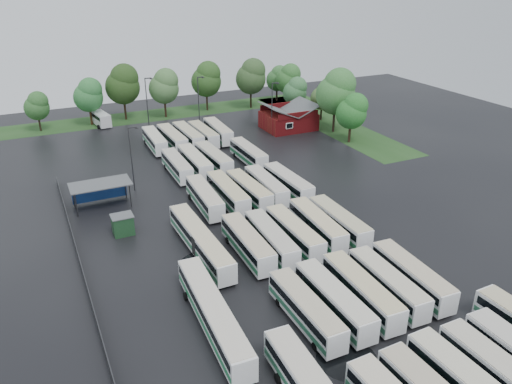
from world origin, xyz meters
name	(u,v)px	position (x,y,z in m)	size (l,w,h in m)	color
ground	(284,252)	(0.00, 0.00, 0.00)	(160.00, 160.00, 0.00)	black
brick_building	(288,120)	(24.00, 42.77, 1.87)	(10.07, 8.60, 5.39)	maroon
wash_shed	(100,186)	(-17.20, 22.02, 2.99)	(8.20, 4.20, 3.58)	#2D2D30
utility_hut	(123,225)	(-16.20, 12.60, 1.32)	(2.70, 2.20, 2.62)	#15391C
grass_strip_north	(156,115)	(2.00, 64.80, 0.01)	(80.00, 10.00, 0.01)	#204319
grass_strip_east	(329,123)	(34.00, 42.80, 0.01)	(10.00, 50.00, 0.01)	#204319
west_fence	(79,258)	(-22.20, 8.00, 0.60)	(0.10, 50.00, 1.20)	#2D2D30
bus_r0c3	(502,376)	(5.19, -26.02, 1.70)	(2.50, 11.16, 3.10)	white
bus_r1c0	(306,310)	(-4.36, -12.25, 1.66)	(2.32, 10.82, 3.01)	white
bus_r1c1	(334,300)	(-1.23, -12.19, 1.70)	(2.43, 11.15, 3.10)	white
bus_r1c2	(361,291)	(2.05, -12.12, 1.72)	(2.83, 11.32, 3.13)	white
bus_r1c3	(387,283)	(5.24, -12.13, 1.66)	(2.70, 10.90, 3.01)	white
bus_r1c4	(412,276)	(8.39, -12.14, 1.68)	(2.83, 11.07, 3.05)	white
bus_r2c0	(248,243)	(-4.23, 1.14, 1.70)	(2.65, 11.18, 3.10)	white
bus_r2c1	(271,239)	(-1.34, 0.85, 1.69)	(2.87, 11.14, 3.07)	white
bus_r2c2	(294,233)	(1.85, 1.00, 1.68)	(2.35, 10.97, 3.05)	white
bus_r2c3	(317,225)	(5.37, 1.50, 1.70)	(2.92, 11.24, 3.10)	white
bus_r2c4	(339,222)	(8.27, 1.04, 1.69)	(2.45, 11.09, 3.08)	white
bus_r3c0	(205,197)	(-4.42, 15.09, 1.67)	(2.79, 11.02, 3.04)	white
bus_r3c1	(228,193)	(-1.01, 14.95, 1.73)	(2.57, 11.33, 3.14)	white
bus_r3c2	(249,190)	(2.13, 14.68, 1.66)	(2.70, 10.93, 3.02)	white
bus_r3c3	(266,186)	(5.07, 14.99, 1.66)	(2.65, 10.94, 3.03)	white
bus_r3c4	(288,183)	(8.36, 14.46, 1.71)	(2.68, 11.21, 3.10)	white
bus_r4c0	(177,166)	(-4.29, 28.31, 1.65)	(2.43, 10.80, 3.00)	white
bus_r4c1	(195,162)	(-1.23, 28.50, 1.73)	(2.47, 11.34, 3.15)	white
bus_r4c2	(213,159)	(2.10, 28.69, 1.71)	(2.81, 11.27, 3.11)	white
bus_r4c4	(248,154)	(8.39, 28.52, 1.67)	(2.35, 10.91, 3.03)	white
bus_r5c0	(155,140)	(-4.24, 42.24, 1.65)	(2.58, 10.86, 3.01)	white
bus_r5c1	(172,138)	(-1.03, 41.83, 1.73)	(2.70, 11.37, 3.15)	white
bus_r5c2	(188,136)	(2.12, 42.03, 1.73)	(2.74, 11.37, 3.15)	white
bus_r5c3	(203,134)	(5.08, 41.84, 1.67)	(2.55, 10.95, 3.03)	white
bus_r5c4	(218,131)	(8.27, 42.34, 1.72)	(2.87, 11.31, 3.12)	white
artic_bus_west_b	(200,241)	(-8.99, 3.96, 1.66)	(2.56, 16.18, 3.00)	white
artic_bus_west_c	(213,314)	(-12.39, -9.10, 1.67)	(3.05, 16.34, 3.02)	white
minibus	(101,119)	(-10.58, 61.62, 1.53)	(3.29, 6.59, 2.75)	silver
tree_north_0	(37,106)	(-22.38, 63.18, 5.26)	(4.94, 4.94, 8.18)	#2F2317
tree_north_1	(89,95)	(-12.18, 63.13, 6.44)	(6.04, 6.04, 10.01)	#3C2514
tree_north_2	(123,84)	(-4.76, 64.06, 7.81)	(7.33, 7.33, 12.13)	#312113
tree_north_3	(165,86)	(3.72, 62.17, 6.96)	(6.54, 6.54, 10.82)	#3B2619
tree_north_4	(207,79)	(14.06, 63.57, 7.31)	(6.86, 6.86, 11.35)	#332215
tree_north_5	(252,76)	(24.23, 61.24, 7.47)	(7.01, 7.01, 11.62)	black
tree_north_6	(278,78)	(32.85, 64.50, 5.66)	(5.31, 5.31, 8.80)	black
tree_east_0	(353,111)	(30.59, 30.09, 6.14)	(5.78, 5.77, 9.55)	#342217
tree_east_1	(337,91)	(31.54, 36.99, 8.31)	(7.80, 7.80, 12.92)	black
tree_east_2	(323,96)	(33.71, 45.21, 5.30)	(4.98, 4.98, 8.24)	black
tree_east_3	(296,91)	(30.17, 50.91, 5.62)	(5.28, 5.28, 8.74)	black
tree_east_4	(289,78)	(33.35, 59.92, 6.39)	(6.00, 6.00, 9.93)	black
lamp_post_ne	(273,105)	(19.32, 40.93, 6.00)	(1.59, 0.31, 10.33)	#2D2D30
lamp_post_nw	(132,155)	(-11.78, 25.29, 5.73)	(1.52, 0.30, 9.87)	#2D2D30
lamp_post_back_w	(147,100)	(-2.09, 54.39, 6.18)	(1.64, 0.32, 10.65)	#2D2D30
lamp_post_back_e	(199,97)	(8.63, 53.81, 5.82)	(1.54, 0.30, 10.03)	#2D2D30
puddle_0	(347,359)	(-3.47, -17.82, 0.00)	(5.34, 5.34, 0.01)	black
puddle_1	(480,365)	(6.34, -23.29, 0.00)	(4.41, 4.41, 0.01)	black
puddle_2	(206,265)	(-9.29, 1.42, 0.00)	(6.33, 6.33, 0.01)	black
puddle_3	(351,257)	(6.55, -4.31, 0.00)	(3.83, 3.83, 0.01)	black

